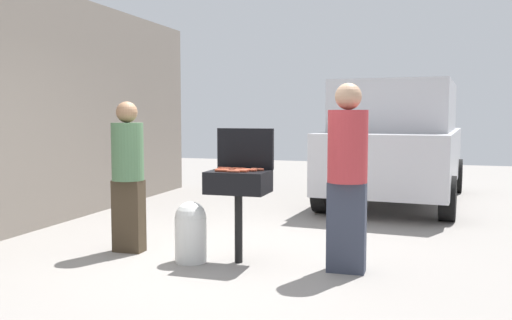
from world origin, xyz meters
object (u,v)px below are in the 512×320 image
object	(u,v)px
hot_dog_10	(257,169)
propane_tank	(191,231)
hot_dog_6	(221,170)
hot_dog_2	(251,170)
hot_dog_3	(241,171)
hot_dog_11	(229,169)
person_right	(347,170)
hot_dog_12	(224,168)
hot_dog_0	(242,169)
person_left	(128,171)
bbq_grill	(238,185)
hot_dog_8	(242,170)
hot_dog_1	(248,170)
hot_dog_4	(239,169)
hot_dog_9	(228,169)
hot_dog_7	(223,170)
parked_minivan	(397,142)
hot_dog_5	(233,171)

from	to	relation	value
hot_dog_10	propane_tank	size ratio (longest dim) A/B	0.21
hot_dog_6	hot_dog_2	bearing A→B (deg)	28.31
hot_dog_3	hot_dog_11	world-z (taller)	same
hot_dog_11	person_right	size ratio (longest dim) A/B	0.07
hot_dog_6	hot_dog_12	size ratio (longest dim) A/B	1.00
hot_dog_6	hot_dog_0	bearing A→B (deg)	46.94
hot_dog_0	person_right	bearing A→B (deg)	-3.16
person_left	person_right	world-z (taller)	person_right
hot_dog_12	hot_dog_11	bearing A→B (deg)	-40.37
bbq_grill	hot_dog_8	distance (m)	0.17
bbq_grill	person_left	world-z (taller)	person_left
bbq_grill	hot_dog_8	bearing A→B (deg)	-41.30
hot_dog_1	hot_dog_4	size ratio (longest dim) A/B	1.00
hot_dog_1	hot_dog_9	bearing A→B (deg)	163.02
hot_dog_12	person_right	distance (m)	1.27
hot_dog_2	hot_dog_7	distance (m)	0.28
hot_dog_9	parked_minivan	xyz separation A→B (m)	(1.45, 4.41, 0.08)
hot_dog_2	hot_dog_11	bearing A→B (deg)	177.17
hot_dog_8	hot_dog_11	size ratio (longest dim) A/B	1.00
hot_dog_0	hot_dog_8	bearing A→B (deg)	-71.08
hot_dog_1	hot_dog_6	world-z (taller)	same
hot_dog_10	hot_dog_11	xyz separation A→B (m)	(-0.28, -0.06, 0.00)
hot_dog_0	hot_dog_11	distance (m)	0.14
hot_dog_8	person_right	bearing A→B (deg)	2.43
hot_dog_7	propane_tank	xyz separation A→B (m)	(-0.33, -0.06, -0.62)
person_left	hot_dog_0	bearing A→B (deg)	-4.94
hot_dog_10	hot_dog_1	bearing A→B (deg)	-120.31
hot_dog_0	hot_dog_4	bearing A→B (deg)	139.98
hot_dog_1	hot_dog_12	size ratio (longest dim) A/B	1.00
bbq_grill	hot_dog_12	bearing A→B (deg)	153.22
hot_dog_5	parked_minivan	xyz separation A→B (m)	(1.32, 4.62, 0.08)
hot_dog_1	hot_dog_11	distance (m)	0.23
hot_dog_3	hot_dog_11	distance (m)	0.22
hot_dog_9	hot_dog_12	distance (m)	0.06
hot_dog_0	hot_dog_8	size ratio (longest dim) A/B	1.00
hot_dog_6	hot_dog_5	bearing A→B (deg)	-10.33
hot_dog_12	hot_dog_10	bearing A→B (deg)	-0.13
bbq_grill	parked_minivan	xyz separation A→B (m)	(1.31, 4.48, 0.24)
hot_dog_5	hot_dog_7	size ratio (longest dim) A/B	1.00
hot_dog_12	hot_dog_0	bearing A→B (deg)	-11.34
hot_dog_2	parked_minivan	distance (m)	4.61
bbq_grill	hot_dog_8	size ratio (longest dim) A/B	7.14
hot_dog_6	hot_dog_9	bearing A→B (deg)	88.55
hot_dog_4	person_left	xyz separation A→B (m)	(-1.26, -0.02, -0.06)
hot_dog_11	propane_tank	distance (m)	0.73
hot_dog_3	hot_dog_10	world-z (taller)	same
hot_dog_0	parked_minivan	bearing A→B (deg)	73.72
hot_dog_3	hot_dog_9	bearing A→B (deg)	139.82
hot_dog_9	hot_dog_10	size ratio (longest dim) A/B	1.00
hot_dog_7	hot_dog_8	size ratio (longest dim) A/B	1.00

